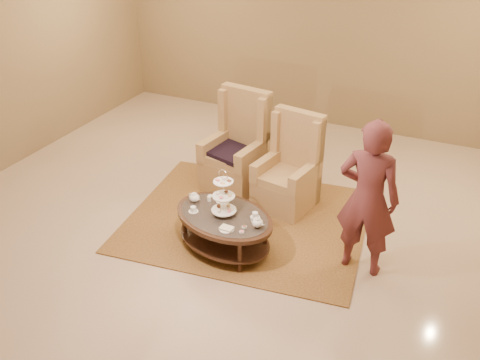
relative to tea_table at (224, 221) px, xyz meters
The scene contains 8 objects.
ground 0.46m from the tea_table, 85.65° to the left, with size 8.00×8.00×0.00m, color #C6AB93.
ceiling 0.46m from the tea_table, 85.65° to the left, with size 8.00×8.00×0.02m, color silver.
wall_back 4.45m from the tea_table, 89.76° to the left, with size 8.00×0.04×3.50m, color olive.
rug 0.77m from the tea_table, 89.58° to the left, with size 3.28×2.84×0.02m.
tea_table is the anchor object (origin of this frame).
armchair_left 1.59m from the tea_table, 109.13° to the left, with size 0.86×0.88×1.41m.
armchair_right 1.34m from the tea_table, 74.98° to the left, with size 0.82×0.84×1.30m.
person 1.69m from the tea_table, 11.56° to the left, with size 0.68×0.45×1.84m.
Camera 1 is at (2.36, -4.93, 3.89)m, focal length 40.00 mm.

